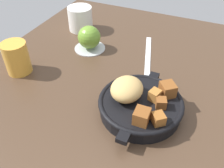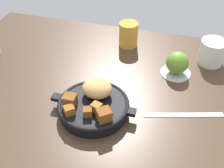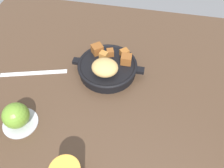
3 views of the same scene
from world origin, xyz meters
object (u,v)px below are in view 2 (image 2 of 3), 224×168
Objects in this scene: butter_knife at (184,115)px; juice_glass_amber at (128,35)px; red_apple at (177,63)px; ceramic_mug_white at (212,52)px; cast_iron_skillet at (93,104)px.

butter_knife is 2.45× the size of juice_glass_amber.
red_apple is 0.84× the size of ceramic_mug_white.
ceramic_mug_white is at bearing -6.47° from juice_glass_amber.
juice_glass_amber is (-23.06, 31.40, 4.38)cm from butter_knife.
butter_knife is at bearing -103.44° from ceramic_mug_white.
red_apple is 0.80× the size of juice_glass_amber.
butter_knife is at bearing 12.26° from cast_iron_skillet.
juice_glass_amber is (1.58, 36.76, 1.72)cm from cast_iron_skillet.
butter_knife is 39.21cm from juice_glass_amber.
ceramic_mug_white is (29.76, -3.38, -0.34)cm from juice_glass_amber.
red_apple is at bearing 86.26° from butter_knife.
juice_glass_amber is at bearing 146.18° from red_apple.
red_apple reaches higher than butter_knife.
cast_iron_skillet is at bearing 176.28° from butter_knife.
ceramic_mug_white is at bearing 41.07° from red_apple.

